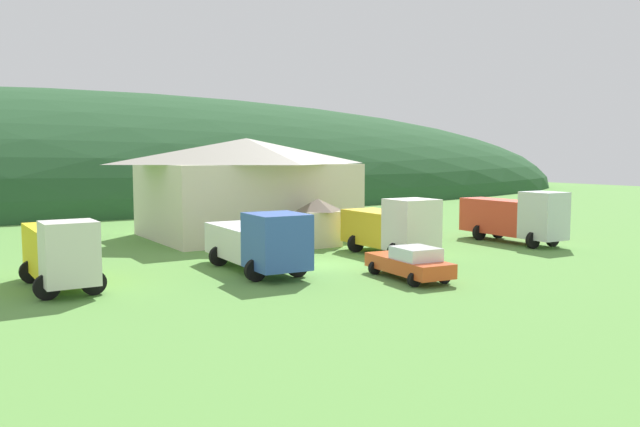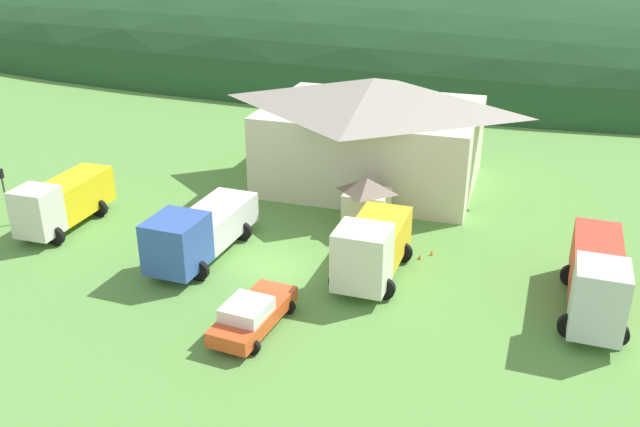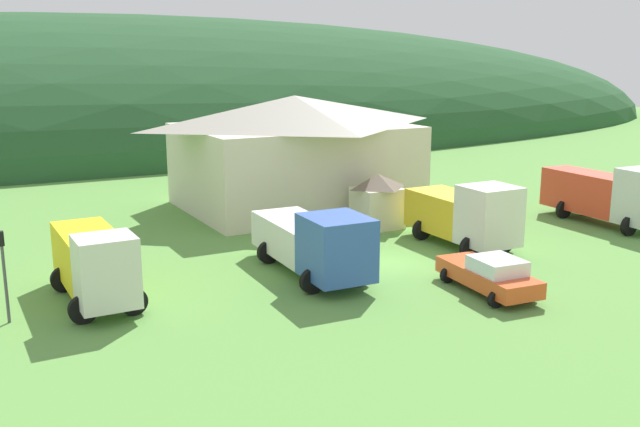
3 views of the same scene
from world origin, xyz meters
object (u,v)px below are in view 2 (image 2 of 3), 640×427
service_pickup_orange (252,314)px  traffic_light_west (4,191)px  box_truck_blue (198,231)px  heavy_rig_striped (372,247)px  tow_truck_silver (597,278)px  traffic_cone_mid_row (420,259)px  traffic_cone_near_pickup (432,255)px  depot_building (372,130)px  flatbed_truck_yellow (62,201)px  play_shed_cream (367,203)px

service_pickup_orange → traffic_light_west: traffic_light_west is taller
box_truck_blue → heavy_rig_striped: (9.40, 0.72, 0.15)m
tow_truck_silver → traffic_cone_mid_row: tow_truck_silver is taller
traffic_cone_near_pickup → depot_building: bearing=120.7°
service_pickup_orange → traffic_cone_near_pickup: (6.51, 9.84, -0.83)m
depot_building → heavy_rig_striped: bearing=-76.2°
flatbed_truck_yellow → traffic_cone_near_pickup: flatbed_truck_yellow is taller
flatbed_truck_yellow → traffic_cone_mid_row: flatbed_truck_yellow is taller
depot_building → play_shed_cream: (1.59, -7.62, -2.15)m
traffic_cone_near_pickup → traffic_cone_mid_row: size_ratio=1.10×
depot_building → flatbed_truck_yellow: bearing=-140.3°
box_truck_blue → traffic_cone_near_pickup: size_ratio=13.37×
traffic_light_west → traffic_cone_near_pickup: traffic_light_west is taller
depot_building → flatbed_truck_yellow: size_ratio=2.19×
play_shed_cream → heavy_rig_striped: bearing=-73.6°
play_shed_cream → traffic_cone_mid_row: (3.78, -3.00, -1.65)m
box_truck_blue → depot_building: bearing=159.4°
heavy_rig_striped → traffic_light_west: 22.39m
tow_truck_silver → flatbed_truck_yellow: bearing=-89.4°
box_truck_blue → service_pickup_orange: box_truck_blue is taller
flatbed_truck_yellow → box_truck_blue: 9.63m
tow_truck_silver → traffic_light_west: bearing=-88.0°
tow_truck_silver → traffic_cone_mid_row: 9.34m
heavy_rig_striped → traffic_light_west: size_ratio=1.92×
tow_truck_silver → traffic_light_west: (-33.08, -0.10, 0.35)m
traffic_cone_mid_row → service_pickup_orange: bearing=-123.0°
traffic_cone_mid_row → play_shed_cream: bearing=141.6°
traffic_light_west → traffic_cone_near_pickup: 25.37m
depot_building → tow_truck_silver: depot_building is taller
play_shed_cream → heavy_rig_striped: 6.11m
depot_building → flatbed_truck_yellow: (-15.64, -12.99, -2.06)m
play_shed_cream → heavy_rig_striped: (1.73, -5.86, 0.16)m
traffic_light_west → tow_truck_silver: bearing=0.2°
flatbed_truck_yellow → traffic_light_west: (-3.44, -0.73, 0.50)m
depot_building → traffic_light_west: bearing=-144.3°
box_truck_blue → traffic_cone_mid_row: bearing=110.0°
traffic_cone_mid_row → depot_building: bearing=116.8°
traffic_light_west → traffic_cone_mid_row: (24.44, 3.10, -2.24)m
heavy_rig_striped → play_shed_cream: bearing=-162.6°
flatbed_truck_yellow → traffic_cone_mid_row: size_ratio=12.05×
heavy_rig_striped → service_pickup_orange: (-3.92, -6.32, -0.98)m
flatbed_truck_yellow → tow_truck_silver: 29.65m
tow_truck_silver → traffic_light_west: 33.08m
heavy_rig_striped → service_pickup_orange: size_ratio=1.30×
play_shed_cream → traffic_cone_mid_row: play_shed_cream is taller
box_truck_blue → heavy_rig_striped: size_ratio=1.23×
traffic_light_west → traffic_cone_mid_row: bearing=7.2°
box_truck_blue → traffic_cone_near_pickup: box_truck_blue is taller
box_truck_blue → heavy_rig_striped: bearing=97.0°
traffic_light_west → depot_building: bearing=35.7°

